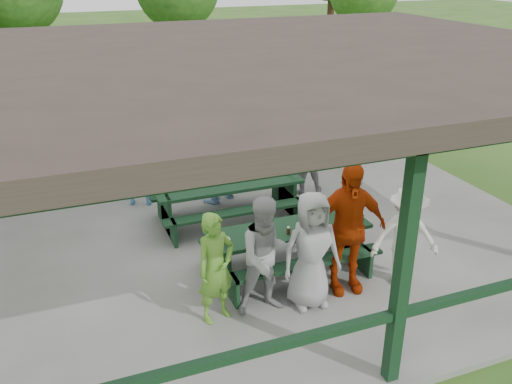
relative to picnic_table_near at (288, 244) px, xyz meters
name	(u,v)px	position (x,y,z in m)	size (l,w,h in m)	color
ground	(267,240)	(0.14, 1.20, -0.57)	(90.00, 90.00, 0.00)	#2D551A
concrete_slab	(267,237)	(0.14, 1.20, -0.52)	(10.00, 8.00, 0.10)	slate
pavilion_structure	(269,60)	(0.14, 1.20, 2.60)	(10.60, 8.60, 3.24)	black
picnic_table_near	(288,244)	(0.00, 0.00, 0.00)	(2.52, 1.39, 0.75)	black
picnic_table_far	(229,197)	(-0.30, 2.00, 0.01)	(2.72, 1.39, 0.75)	black
table_setting	(300,223)	(0.20, 0.02, 0.31)	(2.57, 0.45, 0.10)	white
contestant_green	(216,268)	(-1.41, -0.76, 0.31)	(0.57, 0.38, 1.57)	#5C962E
contestant_grey_left	(267,256)	(-0.70, -0.84, 0.38)	(0.83, 0.65, 1.71)	gray
contestant_grey_mid	(311,250)	(-0.08, -0.91, 0.39)	(0.84, 0.55, 1.72)	#949496
contestant_red	(347,228)	(0.56, -0.76, 0.53)	(1.17, 0.49, 2.00)	#A02B06
contestant_white_fedora	(405,237)	(1.44, -0.95, 0.31)	(1.14, 0.86, 1.62)	silver
spectator_lblue	(219,159)	(-0.17, 2.95, 0.40)	(1.61, 0.51, 1.74)	#9ACCEF
spectator_blue	(136,162)	(-1.74, 3.33, 0.43)	(0.66, 0.43, 1.80)	teal
spectator_grey	(304,154)	(1.57, 2.71, 0.36)	(0.81, 0.63, 1.67)	gray
pickup_truck	(196,84)	(1.50, 10.72, 0.18)	(2.49, 5.40, 1.50)	silver
farm_trailer	(149,104)	(-0.43, 8.94, 0.10)	(3.91, 1.99, 1.36)	#1B4897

